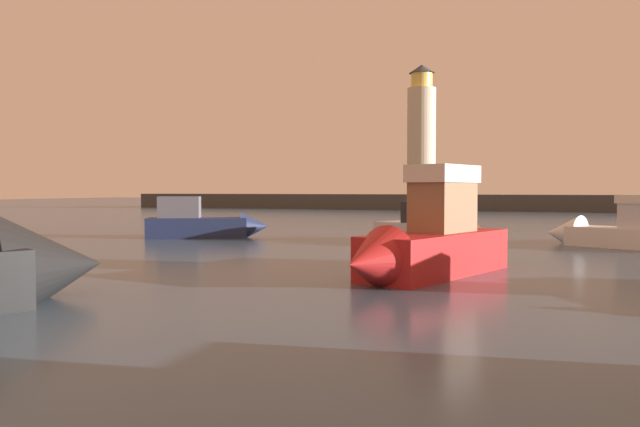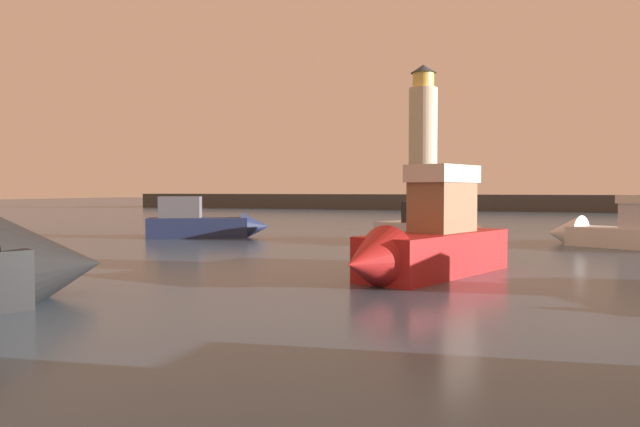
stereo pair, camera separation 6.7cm
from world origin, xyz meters
The scene contains 7 objects.
ground_plane centered at (0.00, 33.23, 0.00)m, with size 220.00×220.00×0.00m, color #384C60.
breakwater centered at (0.00, 66.45, 0.84)m, with size 85.25×4.02×1.69m, color #423F3D.
lighthouse centered at (-7.14, 66.45, 8.41)m, with size 3.10×3.10×14.18m.
motorboat_0 centered at (3.30, 14.46, 0.89)m, with size 3.65×6.57×3.06m.
motorboat_1 centered at (8.63, 25.32, 0.63)m, with size 5.87×4.06×2.39m.
motorboat_2 centered at (2.17, 24.06, 0.51)m, with size 5.76×4.51×2.09m.
motorboat_5 centered at (-8.59, 23.73, 0.66)m, with size 5.58×3.62×2.07m.
Camera 2 is at (6.36, -1.11, 2.23)m, focal length 34.70 mm.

